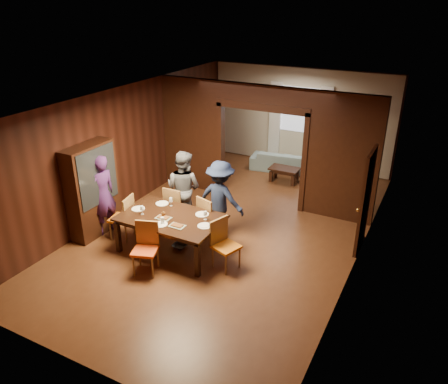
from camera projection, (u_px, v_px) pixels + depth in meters
The scene contains 32 objects.
floor at pixel (231, 228), 9.75m from camera, with size 9.00×9.00×0.00m, color #582E18.
ceiling at pixel (232, 98), 8.54m from camera, with size 5.50×9.00×0.02m, color silver.
room_walls at pixel (266, 140), 10.64m from camera, with size 5.52×9.01×2.90m.
person_purple at pixel (102, 195), 9.22m from camera, with size 0.65×0.43×1.78m, color #441F5B.
person_grey at pixel (184, 188), 9.60m from camera, with size 0.84×0.66×1.73m, color #585960.
person_navy at pixel (220, 198), 9.24m from camera, with size 1.07×0.61×1.65m, color #192340.
sofa at pixel (284, 161), 12.82m from camera, with size 1.92×0.75×0.56m, color #83A2AB.
serving_bowl at pixel (178, 213), 8.66m from camera, with size 0.30×0.30×0.07m, color black.
dining_table at pixel (172, 233), 8.77m from camera, with size 2.01×1.25×0.76m, color black.
coffee_table at pixel (284, 175), 12.07m from camera, with size 0.80×0.50×0.40m, color black.
chair_left at pixel (121, 217), 9.18m from camera, with size 0.44×0.44×0.97m, color #C45C12, non-canonical shape.
chair_right at pixel (226, 245), 8.16m from camera, with size 0.44×0.44×0.97m, color orange, non-canonical shape.
chair_far_l at pixel (177, 206), 9.65m from camera, with size 0.44×0.44×0.97m, color red, non-canonical shape.
chair_far_r at pixel (211, 217), 9.18m from camera, with size 0.44×0.44×0.97m, color orange, non-canonical shape.
chair_near at pixel (145, 249), 8.04m from camera, with size 0.44×0.44×0.97m, color #F24D16, non-canonical shape.
hutch at pixel (92, 190), 9.19m from camera, with size 0.40×1.20×2.00m, color black.
door_right at pixel (365, 201), 8.58m from camera, with size 0.06×0.90×2.10m, color black.
window_far at pixel (300, 110), 12.62m from camera, with size 1.20×0.03×1.30m, color silver.
curtain_left at pixel (275, 122), 13.09m from camera, with size 0.35×0.06×2.40m, color white.
curtain_right at pixel (324, 129), 12.46m from camera, with size 0.35×0.06×2.40m, color white.
plate_left at pixel (138, 209), 8.91m from camera, with size 0.27×0.27×0.01m, color white.
plate_far_l at pixel (162, 203), 9.14m from camera, with size 0.27×0.27×0.01m, color white.
plate_far_r at pixel (202, 214), 8.69m from camera, with size 0.27×0.27×0.01m, color white.
plate_right at pixel (204, 226), 8.26m from camera, with size 0.27×0.27×0.01m, color silver.
plate_near at pixel (160, 224), 8.31m from camera, with size 0.27×0.27×0.01m, color white.
platter_a at pixel (163, 218), 8.53m from camera, with size 0.30×0.20×0.04m, color gray.
platter_b at pixel (177, 226), 8.24m from camera, with size 0.30×0.20×0.04m, color gray.
wineglass_left at pixel (142, 210), 8.67m from camera, with size 0.08×0.08×0.18m, color silver, non-canonical shape.
wineglass_far at pixel (171, 202), 9.02m from camera, with size 0.08×0.08×0.18m, color silver, non-canonical shape.
wineglass_right at pixel (205, 215), 8.46m from camera, with size 0.08×0.08×0.18m, color white, non-canonical shape.
tumbler at pixel (162, 221), 8.31m from camera, with size 0.07×0.07×0.14m, color silver.
condiment_jar at pixel (163, 214), 8.59m from camera, with size 0.08×0.08×0.11m, color #4F2C12, non-canonical shape.
Camera 1 is at (3.80, -7.64, 4.78)m, focal length 35.00 mm.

